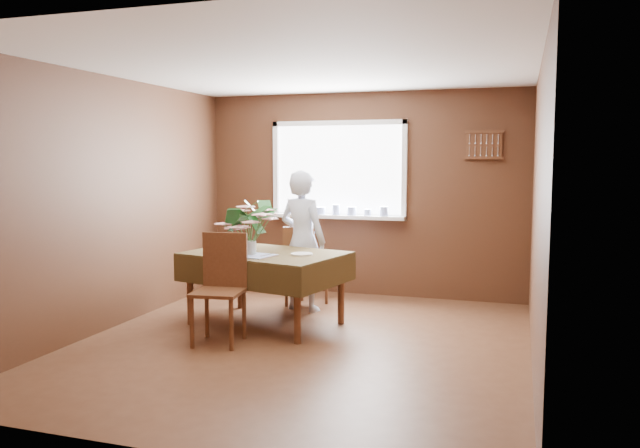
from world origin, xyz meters
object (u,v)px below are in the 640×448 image
(dining_table, at_px, (265,261))
(chair_far, at_px, (303,263))
(chair_near, at_px, (221,283))
(seated_woman, at_px, (303,241))
(flower_bouquet, at_px, (250,223))

(dining_table, distance_m, chair_far, 0.85)
(chair_far, bearing_deg, chair_near, 91.90)
(dining_table, xyz_separation_m, seated_woman, (0.16, 0.69, 0.13))
(dining_table, distance_m, chair_near, 0.70)
(chair_far, relative_size, flower_bouquet, 1.64)
(chair_near, bearing_deg, dining_table, 70.08)
(chair_near, height_order, seated_woman, seated_woman)
(chair_near, height_order, flower_bouquet, flower_bouquet)
(chair_far, bearing_deg, flower_bouquet, 91.81)
(dining_table, bearing_deg, chair_far, 95.47)
(dining_table, bearing_deg, flower_bouquet, -96.80)
(chair_near, relative_size, flower_bouquet, 1.78)
(dining_table, relative_size, chair_far, 1.87)
(dining_table, relative_size, chair_near, 1.72)
(dining_table, height_order, chair_far, chair_far)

